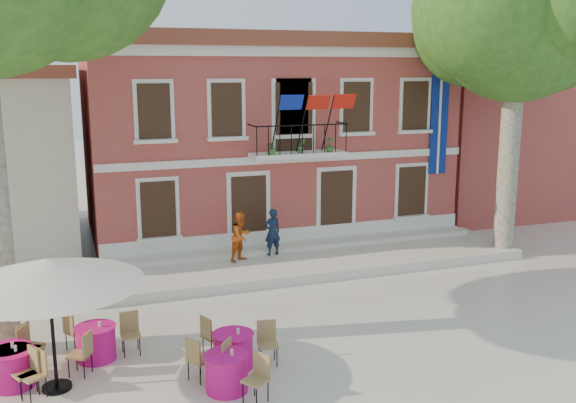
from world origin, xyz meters
The scene contains 13 objects.
ground centered at (0.00, 0.00, 0.00)m, with size 90.00×90.00×0.00m, color beige.
main_building centered at (2.00, 9.99, 3.78)m, with size 13.50×9.59×7.50m.
neighbor_east centered at (14.00, 11.00, 3.22)m, with size 9.40×9.40×6.40m.
terrace centered at (2.00, 4.40, 0.15)m, with size 14.00×3.40×0.30m, color silver.
plane_tree_east centered at (8.67, 3.31, 7.79)m, with size 5.38×5.38×10.57m.
patio_umbrella centered at (-5.80, -1.52, 2.45)m, with size 3.66×3.66×2.72m.
pedestrian_navy centered at (0.92, 5.02, 1.07)m, with size 0.56×0.37×1.54m, color #101D36.
pedestrian_orange centered at (-0.22, 4.74, 1.10)m, with size 0.77×0.60×1.59m, color #D85D19.
cafe_table_0 centered at (-4.96, -0.40, 0.43)m, with size 1.64×1.87×0.95m.
cafe_table_1 centered at (-2.21, -1.77, 0.43)m, with size 1.75×1.85×0.95m.
cafe_table_2 centered at (-6.62, -1.11, 0.43)m, with size 1.66×1.87×0.95m.
cafe_table_3 centered at (-6.69, -0.92, 0.43)m, with size 1.67×1.87×0.95m.
cafe_table_4 centered at (-2.60, -2.73, 0.42)m, with size 1.39×1.84×0.95m.
Camera 1 is at (-5.39, -14.21, 6.31)m, focal length 40.00 mm.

